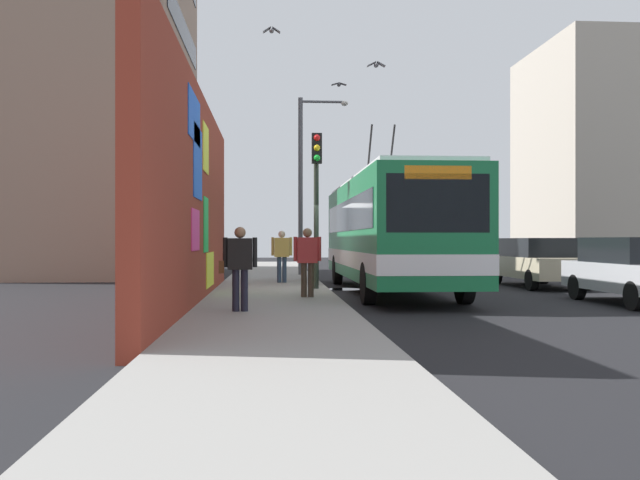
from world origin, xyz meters
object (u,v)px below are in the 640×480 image
object	(u,v)px
pedestrian_at_curb	(307,257)
traffic_light	(317,184)
parked_car_champagne	(538,261)
street_lamp	(306,173)
pedestrian_midblock	(282,252)
parked_car_silver	(638,269)
pedestrian_near_wall	(240,262)
city_bus	(389,230)

from	to	relation	value
pedestrian_at_curb	traffic_light	bearing A→B (deg)	-8.36
parked_car_champagne	pedestrian_at_curb	xyz separation A→B (m)	(-5.21, 7.75, 0.28)
parked_car_champagne	street_lamp	distance (m)	9.70
pedestrian_midblock	parked_car_silver	bearing A→B (deg)	-128.11
pedestrian_midblock	traffic_light	xyz separation A→B (m)	(-2.89, -0.93, 1.95)
street_lamp	traffic_light	bearing A→B (deg)	179.15
pedestrian_midblock	pedestrian_at_curb	xyz separation A→B (m)	(-5.64, -0.52, -0.01)
pedestrian_midblock	street_lamp	distance (m)	6.04
pedestrian_near_wall	pedestrian_at_curb	bearing A→B (deg)	-24.80
pedestrian_midblock	pedestrian_near_wall	size ratio (longest dim) A/B	1.03
parked_car_silver	traffic_light	bearing A→B (deg)	63.92
city_bus	pedestrian_near_wall	distance (m)	7.62
pedestrian_near_wall	street_lamp	size ratio (longest dim) A/B	0.23
pedestrian_at_curb	parked_car_silver	bearing A→B (deg)	-96.24
pedestrian_midblock	street_lamp	bearing A→B (deg)	-11.56
pedestrian_at_curb	traffic_light	xyz separation A→B (m)	(2.75, -0.40, 1.96)
parked_car_silver	parked_car_champagne	bearing A→B (deg)	0.00
city_bus	parked_car_champagne	world-z (taller)	city_bus
city_bus	parked_car_champagne	bearing A→B (deg)	-69.23
city_bus	street_lamp	size ratio (longest dim) A/B	1.65
pedestrian_midblock	pedestrian_at_curb	world-z (taller)	pedestrian_midblock
pedestrian_midblock	parked_car_champagne	bearing A→B (deg)	-92.98
pedestrian_midblock	street_lamp	xyz separation A→B (m)	(5.10, -1.04, 3.05)
parked_car_champagne	pedestrian_midblock	xyz separation A→B (m)	(0.43, 8.28, 0.29)
traffic_light	street_lamp	xyz separation A→B (m)	(8.00, -0.12, 1.10)
parked_car_champagne	pedestrian_midblock	size ratio (longest dim) A/B	2.93
pedestrian_near_wall	street_lamp	bearing A→B (deg)	-8.15
pedestrian_at_curb	traffic_light	size ratio (longest dim) A/B	0.38
parked_car_champagne	city_bus	bearing A→B (deg)	110.77
pedestrian_near_wall	street_lamp	distance (m)	14.41
city_bus	pedestrian_near_wall	size ratio (longest dim) A/B	7.17
city_bus	street_lamp	world-z (taller)	street_lamp
parked_car_champagne	pedestrian_near_wall	world-z (taller)	pedestrian_near_wall
city_bus	street_lamp	distance (m)	8.12
parked_car_silver	traffic_light	xyz separation A→B (m)	(3.60, 7.35, 2.25)
city_bus	pedestrian_near_wall	xyz separation A→B (m)	(-6.43, 4.03, -0.73)
pedestrian_near_wall	pedestrian_midblock	bearing A→B (deg)	-6.15
pedestrian_midblock	pedestrian_at_curb	distance (m)	5.67
street_lamp	pedestrian_midblock	bearing A→B (deg)	168.44
street_lamp	parked_car_silver	bearing A→B (deg)	-148.04
pedestrian_midblock	pedestrian_near_wall	distance (m)	8.89
parked_car_silver	pedestrian_at_curb	size ratio (longest dim) A/B	2.55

